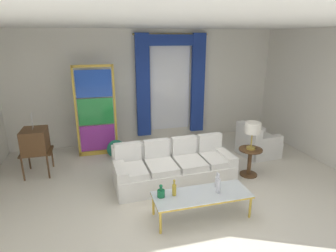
{
  "coord_description": "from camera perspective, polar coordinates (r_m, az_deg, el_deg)",
  "views": [
    {
      "loc": [
        -1.45,
        -4.44,
        2.8
      ],
      "look_at": [
        -0.0,
        0.9,
        1.05
      ],
      "focal_mm": 30.2,
      "sensor_mm": 36.0,
      "label": 1
    }
  ],
  "objects": [
    {
      "name": "ground_plane",
      "position": [
        5.44,
        2.57,
        -13.42
      ],
      "size": [
        16.0,
        16.0,
        0.0
      ],
      "primitive_type": "plane",
      "color": "silver"
    },
    {
      "name": "wall_rear",
      "position": [
        7.74,
        -4.23,
        7.86
      ],
      "size": [
        8.0,
        0.12,
        3.0
      ],
      "primitive_type": "cube",
      "color": "white",
      "rests_on": "ground"
    },
    {
      "name": "wall_right",
      "position": [
        7.29,
        29.8,
        4.97
      ],
      "size": [
        0.12,
        7.0,
        3.0
      ],
      "primitive_type": "cube",
      "color": "white",
      "rests_on": "ground"
    },
    {
      "name": "ceiling_slab",
      "position": [
        5.44,
        0.31,
        19.88
      ],
      "size": [
        8.0,
        7.6,
        0.04
      ],
      "primitive_type": "cube",
      "color": "white"
    },
    {
      "name": "curtained_window",
      "position": [
        7.69,
        0.6,
        9.65
      ],
      "size": [
        2.0,
        0.17,
        2.7
      ],
      "color": "white",
      "rests_on": "ground"
    },
    {
      "name": "couch_white_long",
      "position": [
        5.72,
        1.0,
        -8.3
      ],
      "size": [
        2.37,
        1.0,
        0.86
      ],
      "color": "white",
      "rests_on": "ground"
    },
    {
      "name": "coffee_table",
      "position": [
        4.68,
        6.83,
        -13.77
      ],
      "size": [
        1.56,
        0.57,
        0.41
      ],
      "color": "silver",
      "rests_on": "ground"
    },
    {
      "name": "bottle_blue_decanter",
      "position": [
        4.54,
        1.26,
        -12.62
      ],
      "size": [
        0.07,
        0.07,
        0.28
      ],
      "color": "gold",
      "rests_on": "coffee_table"
    },
    {
      "name": "bottle_crystal_tall",
      "position": [
        4.52,
        -1.42,
        -13.31
      ],
      "size": [
        0.12,
        0.12,
        0.21
      ],
      "color": "#196B3D",
      "rests_on": "coffee_table"
    },
    {
      "name": "bottle_amber_squat",
      "position": [
        4.66,
        10.11,
        -11.65
      ],
      "size": [
        0.07,
        0.07,
        0.34
      ],
      "color": "silver",
      "rests_on": "coffee_table"
    },
    {
      "name": "bottle_ruby_flask",
      "position": [
        4.84,
        9.83,
        -10.87
      ],
      "size": [
        0.06,
        0.06,
        0.27
      ],
      "color": "silver",
      "rests_on": "coffee_table"
    },
    {
      "name": "vintage_tv",
      "position": [
        6.47,
        -25.27,
        -2.86
      ],
      "size": [
        0.62,
        0.61,
        1.35
      ],
      "color": "brown",
      "rests_on": "ground"
    },
    {
      "name": "armchair_white",
      "position": [
        7.26,
        17.39,
        -3.52
      ],
      "size": [
        0.88,
        0.87,
        0.8
      ],
      "color": "white",
      "rests_on": "ground"
    },
    {
      "name": "stained_glass_divider",
      "position": [
        6.95,
        -14.33,
        2.5
      ],
      "size": [
        0.95,
        0.05,
        2.2
      ],
      "color": "gold",
      "rests_on": "ground"
    },
    {
      "name": "peacock_figurine",
      "position": [
        6.88,
        -10.36,
        -4.78
      ],
      "size": [
        0.44,
        0.6,
        0.5
      ],
      "color": "beige",
      "rests_on": "ground"
    },
    {
      "name": "round_side_table",
      "position": [
        6.17,
        16.16,
        -6.52
      ],
      "size": [
        0.48,
        0.48,
        0.59
      ],
      "color": "brown",
      "rests_on": "ground"
    },
    {
      "name": "table_lamp_brass",
      "position": [
        5.94,
        16.7,
        -0.57
      ],
      "size": [
        0.32,
        0.32,
        0.57
      ],
      "color": "#B29338",
      "rests_on": "round_side_table"
    }
  ]
}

